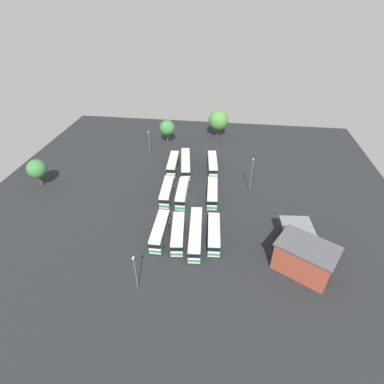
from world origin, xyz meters
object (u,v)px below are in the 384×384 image
at_px(bus_row1_slot0, 212,193).
at_px(tree_northeast, 167,128).
at_px(lamp_post_mid_lot, 135,272).
at_px(maintenance_shelter, 298,229).
at_px(bus_row2_slot0, 212,164).
at_px(lamp_post_by_building, 251,174).
at_px(bus_row0_slot0, 214,234).
at_px(depot_building, 305,258).
at_px(bus_row2_slot2, 186,163).
at_px(bus_row2_slot3, 173,164).
at_px(lamp_post_far_corner, 149,141).
at_px(tree_northwest, 37,169).
at_px(tree_south_edge, 218,120).
at_px(bus_row0_slot2, 178,233).
at_px(bus_row0_slot1, 195,233).
at_px(bus_row1_slot2, 182,193).
at_px(bus_row1_slot3, 167,191).
at_px(bus_row0_slot3, 160,230).

xyz_separation_m(bus_row1_slot0, tree_northeast, (30.88, 17.88, 3.74)).
bearing_deg(lamp_post_mid_lot, maintenance_shelter, -61.91).
relative_size(bus_row2_slot0, lamp_post_by_building, 1.19).
bearing_deg(bus_row0_slot0, depot_building, -108.20).
height_order(bus_row2_slot2, lamp_post_mid_lot, lamp_post_mid_lot).
xyz_separation_m(bus_row1_slot0, bus_row2_slot3, (13.42, 12.66, 0.00)).
height_order(maintenance_shelter, lamp_post_by_building, lamp_post_by_building).
distance_m(lamp_post_far_corner, tree_northwest, 33.69).
distance_m(bus_row0_slot0, lamp_post_mid_lot, 19.21).
bearing_deg(tree_south_edge, lamp_post_far_corner, 126.99).
relative_size(bus_row0_slot2, bus_row2_slot0, 0.95).
bearing_deg(bus_row1_slot0, tree_south_edge, 1.50).
distance_m(bus_row0_slot1, lamp_post_by_building, 23.97).
distance_m(bus_row0_slot0, bus_row1_slot2, 16.57).
bearing_deg(bus_row0_slot1, bus_row2_slot2, 12.62).
xyz_separation_m(bus_row1_slot3, depot_building, (-19.91, -30.41, 1.27)).
height_order(bus_row0_slot3, lamp_post_mid_lot, lamp_post_mid_lot).
relative_size(bus_row0_slot0, bus_row2_slot0, 0.92).
distance_m(bus_row2_slot2, tree_northwest, 40.23).
bearing_deg(tree_south_edge, bus_row0_slot3, 170.60).
height_order(bus_row1_slot3, maintenance_shelter, maintenance_shelter).
height_order(bus_row0_slot3, bus_row2_slot3, same).
bearing_deg(depot_building, bus_row0_slot3, 79.90).
xyz_separation_m(bus_row0_slot1, bus_row2_slot2, (29.58, 6.62, 0.00)).
relative_size(bus_row0_slot1, depot_building, 1.11).
distance_m(bus_row0_slot1, depot_building, 21.95).
bearing_deg(bus_row0_slot0, bus_row0_slot1, 96.38).
bearing_deg(maintenance_shelter, lamp_post_mid_lot, 118.09).
bearing_deg(bus_row0_slot3, bus_row1_slot0, -32.60).
relative_size(lamp_post_by_building, tree_northwest, 1.18).
bearing_deg(bus_row0_slot2, depot_building, -101.15).
relative_size(bus_row0_slot2, bus_row1_slot3, 1.02).
distance_m(lamp_post_mid_lot, tree_south_edge, 69.05).
distance_m(bus_row0_slot3, bus_row2_slot3, 29.24).
bearing_deg(depot_building, lamp_post_far_corner, 43.17).
distance_m(bus_row0_slot0, bus_row0_slot3, 11.52).
relative_size(maintenance_shelter, tree_northwest, 1.03).
distance_m(bus_row0_slot2, bus_row2_slot3, 30.08).
height_order(bus_row2_slot2, depot_building, depot_building).
distance_m(bus_row2_slot3, lamp_post_mid_lot, 42.99).
bearing_deg(lamp_post_mid_lot, bus_row2_slot3, 2.15).
bearing_deg(bus_row2_slot3, lamp_post_mid_lot, -177.85).
xyz_separation_m(bus_row1_slot2, depot_building, (-19.64, -26.41, 1.27)).
height_order(depot_building, tree_northeast, tree_northeast).
bearing_deg(lamp_post_far_corner, tree_northeast, -28.25).
relative_size(bus_row0_slot2, maintenance_shelter, 1.30).
height_order(bus_row1_slot3, bus_row2_slot2, same).
bearing_deg(lamp_post_by_building, bus_row2_slot3, 69.16).
bearing_deg(bus_row0_slot0, tree_northeast, 22.80).
distance_m(lamp_post_far_corner, tree_south_edge, 26.55).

